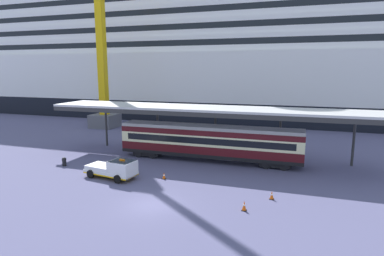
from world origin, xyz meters
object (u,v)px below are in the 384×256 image
service_truck (115,168)px  quay_bollard (64,161)px  traffic_cone_near (272,195)px  train_carriage (209,141)px  cruise_ship (185,47)px  traffic_cone_mid (244,206)px  dockside_crane (103,38)px  traffic_cone_far (164,176)px

service_truck → quay_bollard: service_truck is taller
service_truck → traffic_cone_near: (14.81, -0.54, -0.64)m
train_carriage → service_truck: 11.24m
cruise_ship → train_carriage: (15.78, -36.97, -13.32)m
train_carriage → service_truck: train_carriage is taller
train_carriage → quay_bollard: train_carriage is taller
traffic_cone_near → traffic_cone_mid: traffic_cone_mid is taller
traffic_cone_near → train_carriage: bearing=130.2°
dockside_crane → service_truck: bearing=-56.0°
service_truck → traffic_cone_far: 4.79m
train_carriage → quay_bollard: bearing=-154.7°
cruise_ship → traffic_cone_mid: cruise_ship is taller
dockside_crane → train_carriage: bearing=-33.8°
train_carriage → traffic_cone_near: 12.31m
service_truck → traffic_cone_far: bearing=16.2°
service_truck → cruise_ship: bearing=100.9°
service_truck → traffic_cone_mid: 13.47m
cruise_ship → traffic_cone_near: size_ratio=189.77×
train_carriage → dockside_crane: 31.30m
quay_bollard → cruise_ship: bearing=91.7°
cruise_ship → train_carriage: cruise_ship is taller
cruise_ship → service_truck: 48.80m
train_carriage → quay_bollard: 16.09m
traffic_cone_far → dockside_crane: size_ratio=0.01×
cruise_ship → quay_bollard: bearing=-88.3°
traffic_cone_mid → quay_bollard: bearing=165.6°
cruise_ship → traffic_cone_near: cruise_ship is taller
service_truck → traffic_cone_near: bearing=-2.1°
cruise_ship → dockside_crane: 22.65m
quay_bollard → traffic_cone_far: bearing=-2.7°
cruise_ship → traffic_cone_far: bearing=-73.2°
dockside_crane → quay_bollard: bearing=-68.2°
traffic_cone_mid → quay_bollard: quay_bollard is taller
dockside_crane → quay_bollard: (8.98, -22.50, -15.39)m
traffic_cone_near → quay_bollard: 22.44m
cruise_ship → dockside_crane: (-7.65, -21.31, 0.29)m
quay_bollard → train_carriage: bearing=25.3°
traffic_cone_near → quay_bollard: size_ratio=0.74×
service_truck → traffic_cone_near: service_truck is taller
traffic_cone_mid → dockside_crane: 43.39m
service_truck → traffic_cone_near: size_ratio=7.72×
traffic_cone_near → quay_bollard: (-22.31, 2.44, 0.17)m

